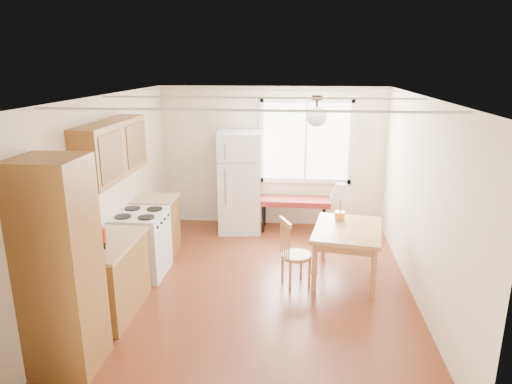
# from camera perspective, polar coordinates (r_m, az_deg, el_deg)

# --- Properties ---
(room_shell) EXTENTS (4.60, 5.60, 2.62)m
(room_shell) POSITION_cam_1_polar(r_m,az_deg,el_deg) (5.81, 0.42, -0.54)
(room_shell) COLOR #502010
(room_shell) RESTS_ON ground
(kitchen_run) EXTENTS (0.65, 3.40, 2.20)m
(kitchen_run) POSITION_cam_1_polar(r_m,az_deg,el_deg) (5.77, -17.50, -5.73)
(kitchen_run) COLOR brown
(kitchen_run) RESTS_ON ground
(window_unit) EXTENTS (1.64, 0.05, 1.51)m
(window_unit) POSITION_cam_1_polar(r_m,az_deg,el_deg) (8.13, 6.26, 6.30)
(window_unit) COLOR white
(window_unit) RESTS_ON room_shell
(pendant_light) EXTENTS (0.26, 0.26, 0.40)m
(pendant_light) POSITION_cam_1_polar(r_m,az_deg,el_deg) (5.99, 7.58, 9.46)
(pendant_light) COLOR black
(pendant_light) RESTS_ON room_shell
(refrigerator) EXTENTS (0.81, 0.81, 1.76)m
(refrigerator) POSITION_cam_1_polar(r_m,az_deg,el_deg) (7.98, -2.12, 1.27)
(refrigerator) COLOR silver
(refrigerator) RESTS_ON ground
(bench) EXTENTS (1.28, 0.49, 0.59)m
(bench) POSITION_cam_1_polar(r_m,az_deg,el_deg) (8.06, 4.77, -1.26)
(bench) COLOR maroon
(bench) RESTS_ON ground
(dining_table) EXTENTS (1.05, 1.30, 0.73)m
(dining_table) POSITION_cam_1_polar(r_m,az_deg,el_deg) (6.35, 11.36, -5.31)
(dining_table) COLOR #A76F40
(dining_table) RESTS_ON ground
(chair) EXTENTS (0.45, 0.45, 0.92)m
(chair) POSITION_cam_1_polar(r_m,az_deg,el_deg) (6.08, 4.32, -7.09)
(chair) COLOR #A76F40
(chair) RESTS_ON ground
(table_lamp) EXTENTS (0.31, 0.31, 0.53)m
(table_lamp) POSITION_cam_1_polar(r_m,az_deg,el_deg) (6.49, 10.59, -0.23)
(table_lamp) COLOR #C2813E
(table_lamp) RESTS_ON dining_table
(coffee_maker) EXTENTS (0.21, 0.24, 0.32)m
(coffee_maker) POSITION_cam_1_polar(r_m,az_deg,el_deg) (5.29, -19.76, -5.88)
(coffee_maker) COLOR black
(coffee_maker) RESTS_ON kitchen_run
(kettle) EXTENTS (0.12, 0.12, 0.24)m
(kettle) POSITION_cam_1_polar(r_m,az_deg,el_deg) (5.48, -18.87, -5.27)
(kettle) COLOR red
(kettle) RESTS_ON kitchen_run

